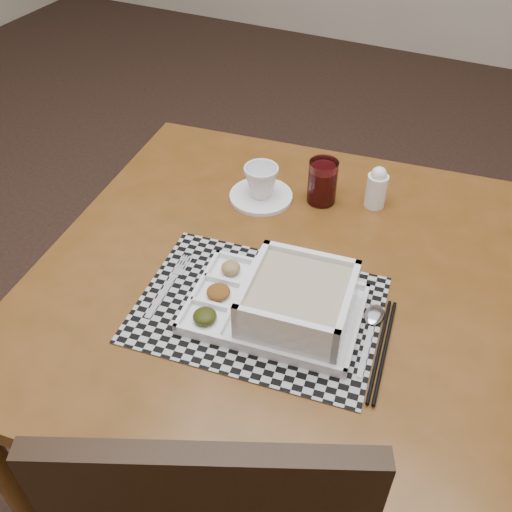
{
  "coord_description": "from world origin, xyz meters",
  "views": [
    {
      "loc": [
        1.05,
        -1.39,
        1.54
      ],
      "look_at": [
        0.71,
        -0.67,
        0.83
      ],
      "focal_mm": 40.0,
      "sensor_mm": 36.0,
      "label": 1
    }
  ],
  "objects_px": {
    "dining_table": "(281,298)",
    "creamer_bottle": "(377,188)",
    "juice_glass": "(322,183)",
    "cup": "(261,181)",
    "serving_tray": "(291,305)"
  },
  "relations": [
    {
      "from": "dining_table",
      "to": "cup",
      "type": "relative_size",
      "value": 13.42
    },
    {
      "from": "dining_table",
      "to": "cup",
      "type": "height_order",
      "value": "cup"
    },
    {
      "from": "cup",
      "to": "juice_glass",
      "type": "relative_size",
      "value": 0.77
    },
    {
      "from": "cup",
      "to": "creamer_bottle",
      "type": "distance_m",
      "value": 0.27
    },
    {
      "from": "juice_glass",
      "to": "creamer_bottle",
      "type": "relative_size",
      "value": 1.03
    },
    {
      "from": "dining_table",
      "to": "serving_tray",
      "type": "distance_m",
      "value": 0.18
    },
    {
      "from": "juice_glass",
      "to": "cup",
      "type": "bearing_deg",
      "value": -158.87
    },
    {
      "from": "creamer_bottle",
      "to": "juice_glass",
      "type": "bearing_deg",
      "value": -162.38
    },
    {
      "from": "dining_table",
      "to": "creamer_bottle",
      "type": "height_order",
      "value": "creamer_bottle"
    },
    {
      "from": "serving_tray",
      "to": "creamer_bottle",
      "type": "height_order",
      "value": "creamer_bottle"
    },
    {
      "from": "dining_table",
      "to": "serving_tray",
      "type": "height_order",
      "value": "serving_tray"
    },
    {
      "from": "juice_glass",
      "to": "creamer_bottle",
      "type": "distance_m",
      "value": 0.12
    },
    {
      "from": "serving_tray",
      "to": "cup",
      "type": "height_order",
      "value": "serving_tray"
    },
    {
      "from": "cup",
      "to": "juice_glass",
      "type": "xyz_separation_m",
      "value": [
        0.13,
        0.05,
        0.0
      ]
    },
    {
      "from": "juice_glass",
      "to": "creamer_bottle",
      "type": "height_order",
      "value": "juice_glass"
    }
  ]
}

